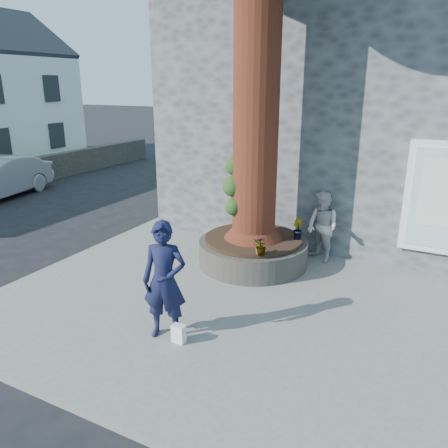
% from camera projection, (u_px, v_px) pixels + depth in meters
% --- Properties ---
extents(ground, '(120.00, 120.00, 0.00)m').
position_uv_depth(ground, '(170.00, 299.00, 8.09)').
color(ground, black).
rests_on(ground, ground).
extents(pavement, '(9.00, 8.00, 0.12)m').
position_uv_depth(pavement, '(265.00, 291.00, 8.27)').
color(pavement, slate).
rests_on(pavement, ground).
extents(yellow_line, '(0.10, 30.00, 0.01)m').
position_uv_depth(yellow_line, '(85.00, 254.00, 10.26)').
color(yellow_line, yellow).
rests_on(yellow_line, ground).
extents(stone_shop, '(10.30, 8.30, 6.30)m').
position_uv_depth(stone_shop, '(386.00, 108.00, 12.13)').
color(stone_shop, '#444649').
rests_on(stone_shop, ground).
extents(planter, '(2.30, 2.30, 0.60)m').
position_uv_depth(planter, '(253.00, 251.00, 9.31)').
color(planter, black).
rests_on(planter, pavement).
extents(man, '(0.76, 0.61, 1.83)m').
position_uv_depth(man, '(165.00, 281.00, 6.44)').
color(man, black).
rests_on(man, pavement).
extents(woman, '(0.94, 0.89, 1.53)m').
position_uv_depth(woman, '(322.00, 227.00, 9.34)').
color(woman, beige).
rests_on(woman, pavement).
extents(shopping_bag, '(0.20, 0.13, 0.28)m').
position_uv_depth(shopping_bag, '(179.00, 334.00, 6.50)').
color(shopping_bag, white).
rests_on(shopping_bag, pavement).
extents(plant_a, '(0.22, 0.18, 0.35)m').
position_uv_depth(plant_a, '(240.00, 227.00, 9.32)').
color(plant_a, gray).
rests_on(plant_a, planter).
extents(plant_b, '(0.32, 0.32, 0.42)m').
position_uv_depth(plant_b, '(297.00, 229.00, 9.06)').
color(plant_b, gray).
rests_on(plant_b, planter).
extents(plant_c, '(0.28, 0.28, 0.35)m').
position_uv_depth(plant_c, '(261.00, 246.00, 8.22)').
color(plant_c, gray).
rests_on(plant_c, planter).
extents(plant_d, '(0.35, 0.36, 0.30)m').
position_uv_depth(plant_d, '(260.00, 247.00, 8.23)').
color(plant_d, gray).
rests_on(plant_d, planter).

